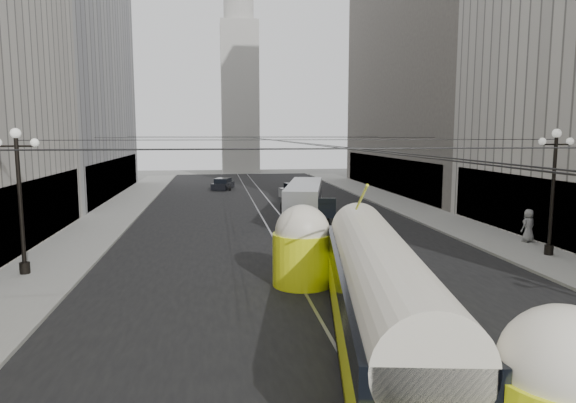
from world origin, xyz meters
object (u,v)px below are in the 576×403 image
object	(u,v)px
city_bus	(305,200)
pedestrian_crossing_a	(394,374)
pedestrian_sidewalk_right	(528,226)
streetcar	(379,292)

from	to	relation	value
city_bus	pedestrian_crossing_a	distance (m)	25.85
pedestrian_crossing_a	pedestrian_sidewalk_right	xyz separation A→B (m)	(13.71, 16.05, 0.16)
streetcar	pedestrian_sidewalk_right	xyz separation A→B (m)	(12.91, 12.47, -0.59)
pedestrian_crossing_a	city_bus	bearing A→B (deg)	3.92
streetcar	city_bus	bearing A→B (deg)	85.70
pedestrian_crossing_a	pedestrian_sidewalk_right	world-z (taller)	pedestrian_sidewalk_right
streetcar	city_bus	size ratio (longest dim) A/B	1.40
city_bus	pedestrian_crossing_a	bearing A→B (deg)	-95.48
city_bus	pedestrian_sidewalk_right	world-z (taller)	city_bus
city_bus	pedestrian_sidewalk_right	bearing A→B (deg)	-40.70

